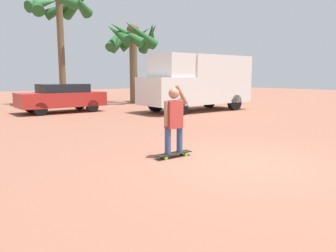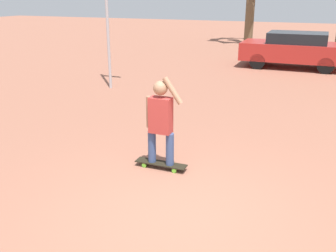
# 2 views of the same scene
# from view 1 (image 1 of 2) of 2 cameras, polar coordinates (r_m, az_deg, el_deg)

# --- Properties ---
(ground_plane) EXTENTS (80.00, 80.00, 0.00)m
(ground_plane) POSITION_cam_1_polar(r_m,az_deg,el_deg) (7.19, 12.97, -6.36)
(ground_plane) COLOR #935B47
(skateboard) EXTENTS (0.94, 0.22, 0.10)m
(skateboard) POSITION_cam_1_polar(r_m,az_deg,el_deg) (7.51, 1.01, -4.86)
(skateboard) COLOR black
(skateboard) RESTS_ON ground_plane
(person_skateboarder) EXTENTS (0.66, 0.24, 1.57)m
(person_skateboarder) POSITION_cam_1_polar(r_m,az_deg,el_deg) (7.36, 1.02, 1.64)
(person_skateboarder) COLOR #384C7A
(person_skateboarder) RESTS_ON skateboard
(camper_van) EXTENTS (6.25, 2.26, 2.93)m
(camper_van) POSITION_cam_1_polar(r_m,az_deg,el_deg) (17.65, 5.32, 7.86)
(camper_van) COLOR black
(camper_van) RESTS_ON ground_plane
(parked_car_red) EXTENTS (4.21, 1.93, 1.45)m
(parked_car_red) POSITION_cam_1_polar(r_m,az_deg,el_deg) (17.71, -18.04, 4.79)
(parked_car_red) COLOR black
(parked_car_red) RESTS_ON ground_plane
(palm_tree_near_van) EXTENTS (4.04, 3.98, 5.55)m
(palm_tree_near_van) POSITION_cam_1_polar(r_m,az_deg,el_deg) (23.12, -6.18, 14.78)
(palm_tree_near_van) COLOR brown
(palm_tree_near_van) RESTS_ON ground_plane
(palm_tree_center_background) EXTENTS (4.13, 4.36, 7.44)m
(palm_tree_center_background) POSITION_cam_1_polar(r_m,az_deg,el_deg) (23.40, -18.39, 18.86)
(palm_tree_center_background) COLOR brown
(palm_tree_center_background) RESTS_ON ground_plane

